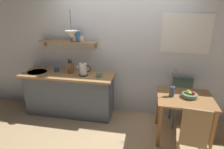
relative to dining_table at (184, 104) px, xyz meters
The scene contains 14 objects.
ground_plane 1.33m from the dining_table, behind, with size 14.00×14.00×0.00m, color tan.
back_wall 1.40m from the dining_table, 143.88° to the left, with size 6.80×0.11×2.70m.
kitchen_counter 2.21m from the dining_table, behind, with size 1.83×0.63×0.89m.
wall_shelf 2.34m from the dining_table, 165.36° to the left, with size 1.18×0.20×0.34m.
dining_table is the anchor object (origin of this frame).
dining_chair_near 0.68m from the dining_table, 88.30° to the right, with size 0.43×0.45×0.98m.
dining_chair_far 0.49m from the dining_table, 83.92° to the left, with size 0.47×0.45×0.88m.
fruit_bowl 0.19m from the dining_table, ahead, with size 0.24×0.24×0.13m.
twig_vase 0.32m from the dining_table, behind, with size 0.09×0.08×0.50m.
electric_kettle 1.89m from the dining_table, behind, with size 0.26×0.17×0.26m.
knife_block 2.18m from the dining_table, 169.32° to the left, with size 0.10×0.15×0.28m.
coffee_mug_by_sink 2.48m from the dining_table, behind, with size 0.14×0.09×0.10m.
coffee_mug_spare 1.58m from the dining_table, 169.05° to the left, with size 0.13×0.09×0.09m.
pendant_lamp 2.30m from the dining_table, behind, with size 0.23×0.23×0.49m.
Camera 1 is at (0.55, -3.05, 2.19)m, focal length 31.16 mm.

